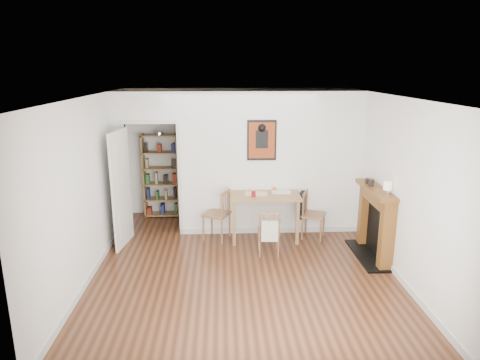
{
  "coord_description": "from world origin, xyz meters",
  "views": [
    {
      "loc": [
        -0.31,
        -6.12,
        2.99
      ],
      "look_at": [
        -0.02,
        0.6,
        1.22
      ],
      "focal_mm": 32.0,
      "sensor_mm": 36.0,
      "label": 1
    }
  ],
  "objects_px": {
    "chair_right": "(312,214)",
    "chair_front": "(269,231)",
    "chair_left": "(216,214)",
    "bookshelf": "(161,176)",
    "notebook": "(281,192)",
    "red_glass": "(253,194)",
    "ceramic_jar_a": "(371,183)",
    "mantel_lamp": "(388,186)",
    "dining_table": "(264,199)",
    "fireplace": "(376,220)",
    "ceramic_jar_b": "(367,181)",
    "orange_fruit": "(274,189)"
  },
  "relations": [
    {
      "from": "chair_right",
      "to": "red_glass",
      "type": "relative_size",
      "value": 8.78
    },
    {
      "from": "bookshelf",
      "to": "red_glass",
      "type": "xyz_separation_m",
      "value": [
        1.78,
        -1.47,
        0.03
      ]
    },
    {
      "from": "bookshelf",
      "to": "red_glass",
      "type": "distance_m",
      "value": 2.31
    },
    {
      "from": "dining_table",
      "to": "chair_right",
      "type": "relative_size",
      "value": 1.44
    },
    {
      "from": "bookshelf",
      "to": "notebook",
      "type": "height_order",
      "value": "bookshelf"
    },
    {
      "from": "dining_table",
      "to": "orange_fruit",
      "type": "bearing_deg",
      "value": 38.42
    },
    {
      "from": "ceramic_jar_b",
      "to": "chair_left",
      "type": "bearing_deg",
      "value": 166.97
    },
    {
      "from": "dining_table",
      "to": "bookshelf",
      "type": "distance_m",
      "value": 2.38
    },
    {
      "from": "chair_left",
      "to": "chair_right",
      "type": "relative_size",
      "value": 1.08
    },
    {
      "from": "bookshelf",
      "to": "red_glass",
      "type": "height_order",
      "value": "bookshelf"
    },
    {
      "from": "bookshelf",
      "to": "notebook",
      "type": "relative_size",
      "value": 5.14
    },
    {
      "from": "fireplace",
      "to": "chair_left",
      "type": "bearing_deg",
      "value": 161.73
    },
    {
      "from": "dining_table",
      "to": "chair_front",
      "type": "distance_m",
      "value": 0.77
    },
    {
      "from": "chair_left",
      "to": "fireplace",
      "type": "xyz_separation_m",
      "value": [
        2.57,
        -0.85,
        0.16
      ]
    },
    {
      "from": "fireplace",
      "to": "red_glass",
      "type": "height_order",
      "value": "fireplace"
    },
    {
      "from": "notebook",
      "to": "ceramic_jar_a",
      "type": "relative_size",
      "value": 3.01
    },
    {
      "from": "chair_left",
      "to": "chair_right",
      "type": "height_order",
      "value": "chair_left"
    },
    {
      "from": "chair_left",
      "to": "red_glass",
      "type": "relative_size",
      "value": 9.46
    },
    {
      "from": "notebook",
      "to": "ceramic_jar_a",
      "type": "bearing_deg",
      "value": -31.38
    },
    {
      "from": "ceramic_jar_a",
      "to": "dining_table",
      "type": "bearing_deg",
      "value": 155.85
    },
    {
      "from": "dining_table",
      "to": "mantel_lamp",
      "type": "xyz_separation_m",
      "value": [
        1.71,
        -1.2,
        0.55
      ]
    },
    {
      "from": "red_glass",
      "to": "ceramic_jar_a",
      "type": "height_order",
      "value": "ceramic_jar_a"
    },
    {
      "from": "dining_table",
      "to": "fireplace",
      "type": "height_order",
      "value": "fireplace"
    },
    {
      "from": "chair_front",
      "to": "orange_fruit",
      "type": "xyz_separation_m",
      "value": [
        0.19,
        0.85,
        0.48
      ]
    },
    {
      "from": "notebook",
      "to": "ceramic_jar_a",
      "type": "height_order",
      "value": "ceramic_jar_a"
    },
    {
      "from": "fireplace",
      "to": "notebook",
      "type": "distance_m",
      "value": 1.71
    },
    {
      "from": "fireplace",
      "to": "notebook",
      "type": "xyz_separation_m",
      "value": [
        -1.41,
        0.93,
        0.23
      ]
    },
    {
      "from": "fireplace",
      "to": "ceramic_jar_a",
      "type": "xyz_separation_m",
      "value": [
        -0.09,
        0.12,
        0.6
      ]
    },
    {
      "from": "bookshelf",
      "to": "orange_fruit",
      "type": "height_order",
      "value": "bookshelf"
    },
    {
      "from": "mantel_lamp",
      "to": "ceramic_jar_a",
      "type": "height_order",
      "value": "mantel_lamp"
    },
    {
      "from": "dining_table",
      "to": "bookshelf",
      "type": "bearing_deg",
      "value": 146.83
    },
    {
      "from": "red_glass",
      "to": "mantel_lamp",
      "type": "distance_m",
      "value": 2.22
    },
    {
      "from": "dining_table",
      "to": "bookshelf",
      "type": "xyz_separation_m",
      "value": [
        -1.99,
        1.3,
        0.11
      ]
    },
    {
      "from": "chair_left",
      "to": "chair_right",
      "type": "xyz_separation_m",
      "value": [
        1.72,
        -0.02,
        -0.02
      ]
    },
    {
      "from": "dining_table",
      "to": "ceramic_jar_a",
      "type": "height_order",
      "value": "ceramic_jar_a"
    },
    {
      "from": "chair_right",
      "to": "chair_front",
      "type": "height_order",
      "value": "chair_right"
    },
    {
      "from": "chair_front",
      "to": "red_glass",
      "type": "relative_size",
      "value": 8.0
    },
    {
      "from": "chair_front",
      "to": "notebook",
      "type": "bearing_deg",
      "value": 68.57
    },
    {
      "from": "notebook",
      "to": "mantel_lamp",
      "type": "xyz_separation_m",
      "value": [
        1.41,
        -1.28,
        0.44
      ]
    },
    {
      "from": "orange_fruit",
      "to": "chair_left",
      "type": "bearing_deg",
      "value": -171.61
    },
    {
      "from": "dining_table",
      "to": "chair_left",
      "type": "distance_m",
      "value": 0.9
    },
    {
      "from": "chair_left",
      "to": "ceramic_jar_b",
      "type": "height_order",
      "value": "ceramic_jar_b"
    },
    {
      "from": "dining_table",
      "to": "mantel_lamp",
      "type": "height_order",
      "value": "mantel_lamp"
    },
    {
      "from": "chair_left",
      "to": "bookshelf",
      "type": "relative_size",
      "value": 0.53
    },
    {
      "from": "chair_left",
      "to": "red_glass",
      "type": "height_order",
      "value": "red_glass"
    },
    {
      "from": "bookshelf",
      "to": "ceramic_jar_a",
      "type": "relative_size",
      "value": 15.48
    },
    {
      "from": "chair_front",
      "to": "chair_right",
      "type": "bearing_deg",
      "value": 37.68
    },
    {
      "from": "dining_table",
      "to": "orange_fruit",
      "type": "relative_size",
      "value": 17.35
    },
    {
      "from": "chair_right",
      "to": "chair_front",
      "type": "bearing_deg",
      "value": -142.32
    },
    {
      "from": "dining_table",
      "to": "red_glass",
      "type": "distance_m",
      "value": 0.3
    }
  ]
}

